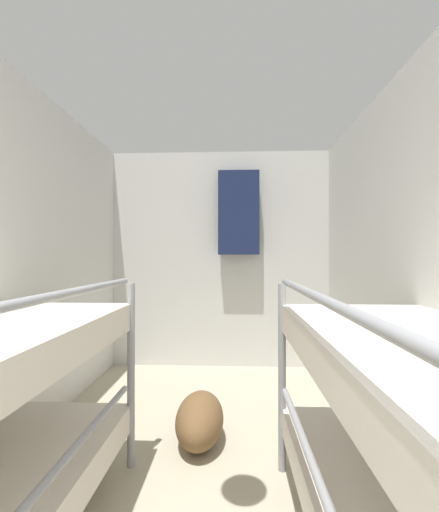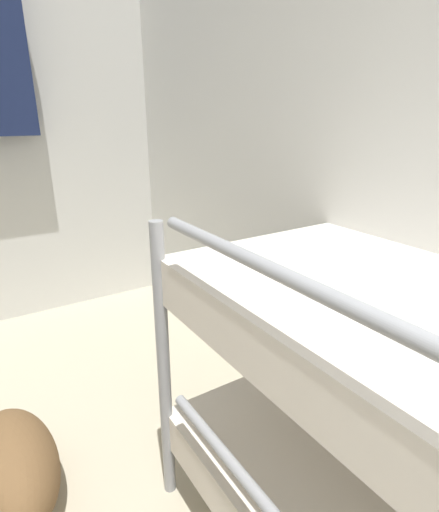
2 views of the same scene
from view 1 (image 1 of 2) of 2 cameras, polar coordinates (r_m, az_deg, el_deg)
name	(u,v)px [view 1 (image 1 of 2)]	position (r m, az deg, el deg)	size (l,w,h in m)	color
wall_back	(220,259)	(3.84, 0.06, -0.48)	(2.53, 0.06, 2.39)	silver
duffel_bag	(200,419)	(2.48, -3.32, -25.54)	(0.31, 0.56, 0.31)	brown
hanging_coat	(239,213)	(3.72, 3.20, 7.19)	(0.44, 0.12, 0.90)	#192347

